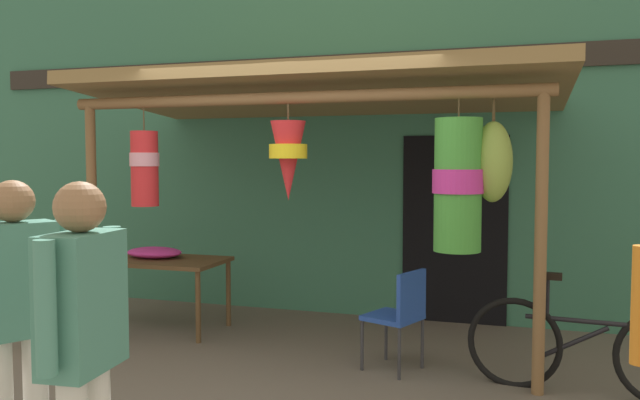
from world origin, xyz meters
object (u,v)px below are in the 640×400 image
folding_chair (400,311)px  parked_bicycle (587,349)px  flower_heap_on_table (155,252)px  display_table (154,265)px  wicker_basket_by_table (48,336)px  customer_foreground (83,335)px  vendor_in_orange (16,307)px

folding_chair → parked_bicycle: bearing=-4.4°
flower_heap_on_table → parked_bicycle: 4.17m
flower_heap_on_table → folding_chair: bearing=-12.7°
display_table → wicker_basket_by_table: 1.21m
customer_foreground → vendor_in_orange: bearing=152.7°
flower_heap_on_table → wicker_basket_by_table: flower_heap_on_table is taller
vendor_in_orange → parked_bicycle: bearing=37.5°
display_table → folding_chair: bearing=-11.9°
display_table → folding_chair: 2.72m
wicker_basket_by_table → parked_bicycle: 4.61m
flower_heap_on_table → wicker_basket_by_table: bearing=-117.3°
wicker_basket_by_table → customer_foreground: 3.41m
wicker_basket_by_table → customer_foreground: customer_foreground is taller
display_table → customer_foreground: bearing=-62.4°
display_table → flower_heap_on_table: bearing=108.9°
parked_bicycle → customer_foreground: 3.60m
wicker_basket_by_table → vendor_in_orange: vendor_in_orange is taller
flower_heap_on_table → vendor_in_orange: bearing=-70.7°
display_table → vendor_in_orange: 3.18m
display_table → parked_bicycle: bearing=-9.3°
display_table → customer_foreground: 3.79m
parked_bicycle → wicker_basket_by_table: bearing=-176.5°
flower_heap_on_table → vendor_in_orange: size_ratio=0.36×
display_table → customer_foreground: customer_foreground is taller
flower_heap_on_table → customer_foreground: size_ratio=0.36×
display_table → parked_bicycle: size_ratio=0.83×
folding_chair → vendor_in_orange: size_ratio=0.51×
flower_heap_on_table → display_table: bearing=-71.1°
wicker_basket_by_table → display_table: bearing=61.0°
parked_bicycle → flower_heap_on_table: bearing=170.1°
wicker_basket_by_table → parked_bicycle: (4.59, 0.28, 0.22)m
parked_bicycle → customer_foreground: size_ratio=1.06×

